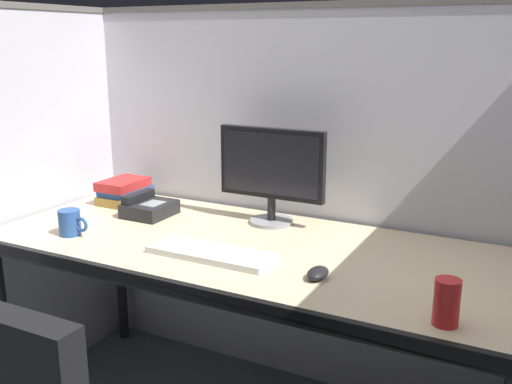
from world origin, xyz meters
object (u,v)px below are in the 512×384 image
at_px(keyboard_main, 211,253).
at_px(soda_can, 447,302).
at_px(desk, 248,259).
at_px(monitor_center, 271,169).
at_px(book_stack, 124,191).
at_px(coffee_mug, 70,222).
at_px(desk_phone, 148,208).
at_px(computer_mouse, 318,273).

height_order(keyboard_main, soda_can, soda_can).
distance_m(desk, monitor_center, 0.38).
height_order(monitor_center, book_stack, monitor_center).
relative_size(monitor_center, soda_can, 3.52).
distance_m(monitor_center, soda_can, 0.95).
height_order(desk, coffee_mug, coffee_mug).
bearing_deg(desk, monitor_center, 98.83).
relative_size(desk, keyboard_main, 4.42).
bearing_deg(soda_can, desk_phone, 161.62).
relative_size(computer_mouse, soda_can, 0.79).
bearing_deg(coffee_mug, desk_phone, 72.64).
xyz_separation_m(computer_mouse, coffee_mug, (-0.96, -0.04, 0.03)).
bearing_deg(monitor_center, book_stack, -177.76).
relative_size(monitor_center, desk_phone, 2.26).
bearing_deg(coffee_mug, desk, 16.98).
xyz_separation_m(desk, desk_phone, (-0.53, 0.13, 0.08)).
relative_size(desk, desk_phone, 10.00).
height_order(monitor_center, desk_phone, monitor_center).
bearing_deg(desk, book_stack, 161.89).
bearing_deg(coffee_mug, soda_can, -3.65).
xyz_separation_m(computer_mouse, desk_phone, (-0.85, 0.29, 0.02)).
bearing_deg(soda_can, monitor_center, 143.94).
height_order(desk, monitor_center, monitor_center).
xyz_separation_m(monitor_center, soda_can, (0.76, -0.55, -0.15)).
bearing_deg(coffee_mug, computer_mouse, 2.40).
height_order(desk_phone, coffee_mug, coffee_mug).
relative_size(desk, computer_mouse, 19.79).
distance_m(soda_can, coffee_mug, 1.35).
bearing_deg(keyboard_main, desk_phone, 149.47).
height_order(monitor_center, computer_mouse, monitor_center).
xyz_separation_m(keyboard_main, computer_mouse, (0.38, -0.01, 0.01)).
relative_size(monitor_center, computer_mouse, 4.48).
bearing_deg(monitor_center, desk_phone, -164.33).
relative_size(computer_mouse, coffee_mug, 0.76).
height_order(soda_can, desk_phone, soda_can).
relative_size(keyboard_main, coffee_mug, 3.41).
distance_m(soda_can, book_stack, 1.55).
xyz_separation_m(keyboard_main, book_stack, (-0.69, 0.39, 0.04)).
relative_size(keyboard_main, computer_mouse, 4.48).
bearing_deg(keyboard_main, book_stack, 150.56).
height_order(book_stack, coffee_mug, book_stack).
height_order(desk, keyboard_main, keyboard_main).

